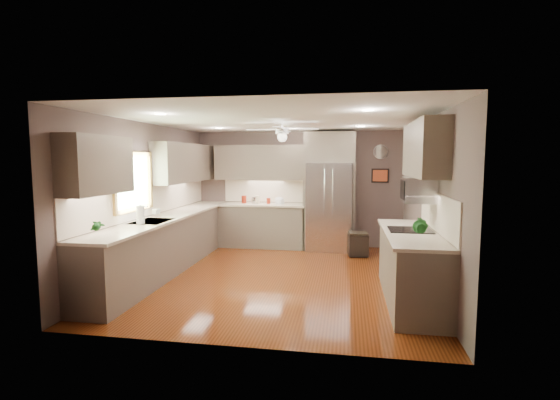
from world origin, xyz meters
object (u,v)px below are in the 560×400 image
(canister_b, at_px, (254,200))
(bowl, at_px, (279,203))
(potted_plant_right, at_px, (421,226))
(refrigerator, at_px, (329,193))
(soap_bottle, at_px, (157,211))
(potted_plant_left, at_px, (96,226))
(canister_c, at_px, (257,199))
(stool, at_px, (358,244))
(canister_a, at_px, (244,200))
(microwave, at_px, (418,190))
(paper_towel, at_px, (140,215))
(canister_d, at_px, (269,201))

(canister_b, distance_m, bowl, 0.56)
(potted_plant_right, xyz_separation_m, refrigerator, (-1.22, 3.62, 0.06))
(soap_bottle, relative_size, potted_plant_left, 0.60)
(canister_c, relative_size, refrigerator, 0.07)
(bowl, relative_size, stool, 0.52)
(canister_a, relative_size, microwave, 0.32)
(bowl, relative_size, paper_towel, 0.83)
(paper_towel, bearing_deg, microwave, 3.71)
(canister_b, xyz_separation_m, microwave, (2.95, -2.75, 0.47))
(canister_d, bearing_deg, potted_plant_left, -108.19)
(stool, relative_size, paper_towel, 1.58)
(canister_a, distance_m, canister_d, 0.54)
(canister_b, relative_size, refrigerator, 0.06)
(soap_bottle, bearing_deg, canister_c, 61.70)
(bowl, bearing_deg, canister_d, 176.91)
(microwave, bearing_deg, canister_a, 139.04)
(microwave, distance_m, stool, 2.61)
(canister_b, bearing_deg, microwave, -42.95)
(canister_b, height_order, refrigerator, refrigerator)
(canister_b, xyz_separation_m, soap_bottle, (-1.15, -2.22, 0.02))
(soap_bottle, xyz_separation_m, potted_plant_left, (0.13, -1.86, 0.06))
(refrigerator, relative_size, microwave, 4.45)
(canister_b, xyz_separation_m, refrigerator, (1.63, -0.04, 0.18))
(stool, bearing_deg, potted_plant_right, -78.47)
(microwave, bearing_deg, paper_towel, -176.29)
(canister_d, bearing_deg, potted_plant_right, -55.47)
(potted_plant_left, height_order, potted_plant_right, potted_plant_right)
(potted_plant_right, relative_size, paper_towel, 1.28)
(microwave, bearing_deg, potted_plant_left, -161.41)
(soap_bottle, distance_m, microwave, 4.16)
(potted_plant_right, relative_size, microwave, 0.67)
(potted_plant_right, xyz_separation_m, paper_towel, (-3.87, 0.66, -0.04))
(potted_plant_right, bearing_deg, bowl, 122.00)
(canister_a, height_order, stool, canister_a)
(canister_a, bearing_deg, bowl, -0.83)
(canister_d, height_order, bowl, canister_d)
(canister_a, distance_m, canister_b, 0.22)
(potted_plant_right, relative_size, bowl, 1.54)
(canister_c, xyz_separation_m, potted_plant_right, (2.78, -3.70, 0.09))
(paper_towel, bearing_deg, canister_a, 75.14)
(canister_b, bearing_deg, refrigerator, -1.41)
(potted_plant_left, distance_m, potted_plant_right, 3.89)
(canister_c, xyz_separation_m, refrigerator, (1.56, -0.08, 0.16))
(soap_bottle, bearing_deg, canister_b, 62.66)
(potted_plant_left, relative_size, bowl, 1.25)
(bowl, height_order, refrigerator, refrigerator)
(canister_c, height_order, stool, canister_c)
(canister_c, relative_size, bowl, 0.69)
(potted_plant_left, relative_size, refrigerator, 0.12)
(canister_b, xyz_separation_m, bowl, (0.56, -0.00, -0.04))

